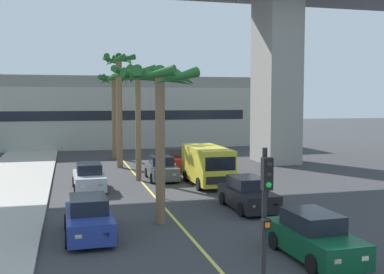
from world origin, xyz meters
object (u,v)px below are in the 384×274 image
at_px(car_queue_front, 247,194).
at_px(delivery_van, 207,164).
at_px(car_queue_sixth, 314,237).
at_px(car_queue_fourth, 89,218).
at_px(traffic_light_median_near, 265,211).
at_px(traffic_light_median_far, 162,148).
at_px(car_queue_fifth, 89,178).
at_px(palm_tree_farthest_median, 138,85).
at_px(palm_tree_near_median, 114,93).
at_px(car_queue_third, 175,159).
at_px(palm_tree_mid_median, 119,84).
at_px(car_queue_second, 161,169).
at_px(palm_tree_far_median, 160,97).

relative_size(car_queue_front, delivery_van, 0.78).
bearing_deg(car_queue_sixth, car_queue_fourth, 148.26).
relative_size(traffic_light_median_near, traffic_light_median_far, 1.00).
xyz_separation_m(car_queue_front, car_queue_fifth, (-7.22, 6.86, 0.00)).
bearing_deg(traffic_light_median_far, car_queue_fourth, -123.35).
bearing_deg(palm_tree_farthest_median, palm_tree_near_median, 92.13).
bearing_deg(car_queue_fourth, car_queue_front, 19.94).
xyz_separation_m(traffic_light_median_far, palm_tree_farthest_median, (-0.38, 5.89, 3.53)).
relative_size(delivery_van, traffic_light_median_far, 1.25).
distance_m(car_queue_third, palm_tree_mid_median, 7.19).
relative_size(car_queue_fourth, traffic_light_median_near, 0.98).
relative_size(car_queue_fifth, delivery_van, 0.79).
bearing_deg(traffic_light_median_near, traffic_light_median_far, 88.77).
xyz_separation_m(car_queue_front, palm_tree_farthest_median, (-3.93, 9.33, 5.52)).
xyz_separation_m(car_queue_fifth, palm_tree_near_median, (2.86, 14.25, 5.07)).
height_order(car_queue_front, car_queue_second, same).
height_order(palm_tree_near_median, palm_tree_far_median, palm_tree_near_median).
relative_size(car_queue_second, car_queue_fifth, 1.00).
bearing_deg(traffic_light_median_far, palm_tree_near_median, 92.64).
distance_m(car_queue_third, palm_tree_far_median, 16.57).
bearing_deg(palm_tree_farthest_median, car_queue_fourth, -107.06).
height_order(car_queue_fourth, car_queue_fifth, same).
bearing_deg(car_queue_fourth, palm_tree_farthest_median, 72.94).
distance_m(delivery_van, traffic_light_median_near, 18.10).
bearing_deg(car_queue_second, palm_tree_near_median, 99.35).
relative_size(traffic_light_median_near, palm_tree_far_median, 0.62).
distance_m(car_queue_second, car_queue_fifth, 5.41).
relative_size(car_queue_sixth, delivery_van, 0.79).
distance_m(car_queue_front, traffic_light_median_near, 11.83).
relative_size(palm_tree_mid_median, palm_tree_far_median, 1.31).
xyz_separation_m(car_queue_third, traffic_light_median_far, (-3.06, -10.36, 1.99)).
relative_size(car_queue_third, car_queue_sixth, 1.00).
bearing_deg(car_queue_front, car_queue_second, 104.54).
relative_size(car_queue_second, car_queue_third, 0.99).
bearing_deg(delivery_van, car_queue_third, 93.39).
height_order(car_queue_second, traffic_light_median_near, traffic_light_median_near).
distance_m(delivery_van, palm_tree_farthest_median, 6.84).
xyz_separation_m(car_queue_second, palm_tree_far_median, (-2.16, -10.91, 4.68)).
distance_m(palm_tree_mid_median, palm_tree_farthest_median, 6.21).
relative_size(car_queue_sixth, traffic_light_median_far, 0.99).
bearing_deg(car_queue_fourth, traffic_light_median_near, -65.34).
bearing_deg(delivery_van, palm_tree_farthest_median, 145.16).
height_order(car_queue_fifth, traffic_light_median_near, traffic_light_median_near).
xyz_separation_m(palm_tree_near_median, palm_tree_far_median, (-0.22, -22.66, -0.39)).
xyz_separation_m(car_queue_fifth, traffic_light_median_near, (3.36, -17.87, 1.99)).
xyz_separation_m(car_queue_front, palm_tree_far_median, (-4.59, -1.55, 4.68)).
bearing_deg(delivery_van, car_queue_fifth, 178.21).
xyz_separation_m(car_queue_third, delivery_van, (0.42, -7.16, 0.57)).
distance_m(car_queue_third, palm_tree_near_median, 9.71).
bearing_deg(car_queue_front, car_queue_third, 92.02).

